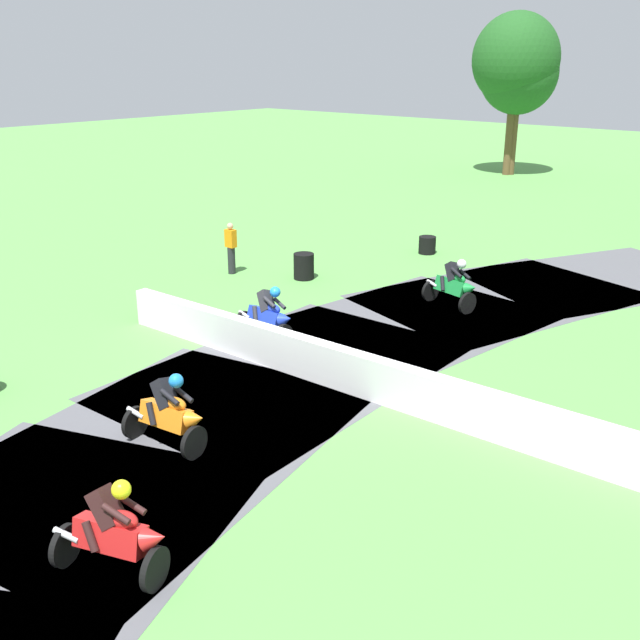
{
  "coord_description": "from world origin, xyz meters",
  "views": [
    {
      "loc": [
        10.27,
        -10.81,
        6.56
      ],
      "look_at": [
        0.0,
        1.06,
        0.9
      ],
      "focal_mm": 41.4,
      "sensor_mm": 36.0,
      "label": 1
    }
  ],
  "objects_px": {
    "motorcycle_trailing_orange": "(169,413)",
    "tire_stack_mid_a": "(304,266)",
    "tire_stack_mid_b": "(157,313)",
    "motorcycle_lead_green": "(454,285)",
    "track_marshal": "(231,248)",
    "motorcycle_fourth_red": "(115,532)",
    "motorcycle_chase_blue": "(268,316)",
    "tire_stack_near": "(427,245)"
  },
  "relations": [
    {
      "from": "motorcycle_chase_blue",
      "to": "tire_stack_mid_a",
      "type": "distance_m",
      "value": 5.29
    },
    {
      "from": "motorcycle_fourth_red",
      "to": "tire_stack_near",
      "type": "bearing_deg",
      "value": 110.04
    },
    {
      "from": "motorcycle_fourth_red",
      "to": "tire_stack_mid_b",
      "type": "distance_m",
      "value": 10.15
    },
    {
      "from": "tire_stack_near",
      "to": "tire_stack_mid_b",
      "type": "relative_size",
      "value": 0.92
    },
    {
      "from": "motorcycle_trailing_orange",
      "to": "motorcycle_chase_blue",
      "type": "bearing_deg",
      "value": 115.89
    },
    {
      "from": "tire_stack_mid_a",
      "to": "track_marshal",
      "type": "height_order",
      "value": "track_marshal"
    },
    {
      "from": "motorcycle_chase_blue",
      "to": "tire_stack_mid_b",
      "type": "relative_size",
      "value": 2.58
    },
    {
      "from": "motorcycle_chase_blue",
      "to": "tire_stack_mid_a",
      "type": "bearing_deg",
      "value": 122.66
    },
    {
      "from": "tire_stack_near",
      "to": "motorcycle_trailing_orange",
      "type": "bearing_deg",
      "value": -74.44
    },
    {
      "from": "motorcycle_trailing_orange",
      "to": "tire_stack_mid_a",
      "type": "distance_m",
      "value": 10.63
    },
    {
      "from": "motorcycle_lead_green",
      "to": "tire_stack_mid_a",
      "type": "height_order",
      "value": "motorcycle_lead_green"
    },
    {
      "from": "motorcycle_chase_blue",
      "to": "tire_stack_near",
      "type": "distance_m",
      "value": 9.72
    },
    {
      "from": "motorcycle_chase_blue",
      "to": "track_marshal",
      "type": "relative_size",
      "value": 1.04
    },
    {
      "from": "motorcycle_lead_green",
      "to": "tire_stack_mid_b",
      "type": "distance_m",
      "value": 8.02
    },
    {
      "from": "motorcycle_lead_green",
      "to": "motorcycle_fourth_red",
      "type": "height_order",
      "value": "motorcycle_fourth_red"
    },
    {
      "from": "motorcycle_trailing_orange",
      "to": "motorcycle_fourth_red",
      "type": "xyz_separation_m",
      "value": [
        2.2,
        -2.62,
        0.01
      ]
    },
    {
      "from": "motorcycle_lead_green",
      "to": "track_marshal",
      "type": "height_order",
      "value": "track_marshal"
    },
    {
      "from": "tire_stack_mid_a",
      "to": "tire_stack_mid_b",
      "type": "distance_m",
      "value": 5.36
    },
    {
      "from": "tire_stack_near",
      "to": "tire_stack_mid_b",
      "type": "height_order",
      "value": "tire_stack_near"
    },
    {
      "from": "motorcycle_fourth_red",
      "to": "tire_stack_mid_b",
      "type": "xyz_separation_m",
      "value": [
        -7.75,
        6.54,
        -0.45
      ]
    },
    {
      "from": "tire_stack_mid_a",
      "to": "tire_stack_mid_b",
      "type": "xyz_separation_m",
      "value": [
        -0.36,
        -5.35,
        -0.2
      ]
    },
    {
      "from": "motorcycle_trailing_orange",
      "to": "motorcycle_lead_green",
      "type": "bearing_deg",
      "value": 91.52
    },
    {
      "from": "tire_stack_mid_a",
      "to": "tire_stack_mid_b",
      "type": "height_order",
      "value": "tire_stack_mid_a"
    },
    {
      "from": "motorcycle_fourth_red",
      "to": "tire_stack_near",
      "type": "distance_m",
      "value": 18.11
    },
    {
      "from": "tire_stack_mid_b",
      "to": "motorcycle_chase_blue",
      "type": "bearing_deg",
      "value": 15.59
    },
    {
      "from": "motorcycle_lead_green",
      "to": "motorcycle_chase_blue",
      "type": "distance_m",
      "value": 5.53
    },
    {
      "from": "motorcycle_trailing_orange",
      "to": "tire_stack_mid_a",
      "type": "xyz_separation_m",
      "value": [
        -5.19,
        9.27,
        -0.24
      ]
    },
    {
      "from": "tire_stack_mid_b",
      "to": "motorcycle_trailing_orange",
      "type": "bearing_deg",
      "value": -35.24
    },
    {
      "from": "motorcycle_fourth_red",
      "to": "tire_stack_near",
      "type": "relative_size",
      "value": 2.79
    },
    {
      "from": "tire_stack_near",
      "to": "track_marshal",
      "type": "distance_m",
      "value": 7.03
    },
    {
      "from": "track_marshal",
      "to": "motorcycle_fourth_red",
      "type": "bearing_deg",
      "value": -48.7
    },
    {
      "from": "motorcycle_chase_blue",
      "to": "motorcycle_trailing_orange",
      "type": "bearing_deg",
      "value": -64.11
    },
    {
      "from": "motorcycle_chase_blue",
      "to": "tire_stack_mid_a",
      "type": "relative_size",
      "value": 2.12
    },
    {
      "from": "tire_stack_near",
      "to": "tire_stack_mid_a",
      "type": "bearing_deg",
      "value": -103.02
    },
    {
      "from": "motorcycle_fourth_red",
      "to": "tire_stack_near",
      "type": "height_order",
      "value": "motorcycle_fourth_red"
    },
    {
      "from": "motorcycle_lead_green",
      "to": "tire_stack_mid_b",
      "type": "height_order",
      "value": "motorcycle_lead_green"
    },
    {
      "from": "motorcycle_chase_blue",
      "to": "track_marshal",
      "type": "distance_m",
      "value": 6.03
    },
    {
      "from": "motorcycle_chase_blue",
      "to": "motorcycle_trailing_orange",
      "type": "distance_m",
      "value": 5.36
    },
    {
      "from": "motorcycle_fourth_red",
      "to": "motorcycle_chase_blue",
      "type": "bearing_deg",
      "value": 121.38
    },
    {
      "from": "tire_stack_mid_b",
      "to": "track_marshal",
      "type": "bearing_deg",
      "value": 112.39
    },
    {
      "from": "motorcycle_trailing_orange",
      "to": "motorcycle_fourth_red",
      "type": "bearing_deg",
      "value": -50.01
    },
    {
      "from": "motorcycle_chase_blue",
      "to": "track_marshal",
      "type": "height_order",
      "value": "track_marshal"
    }
  ]
}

